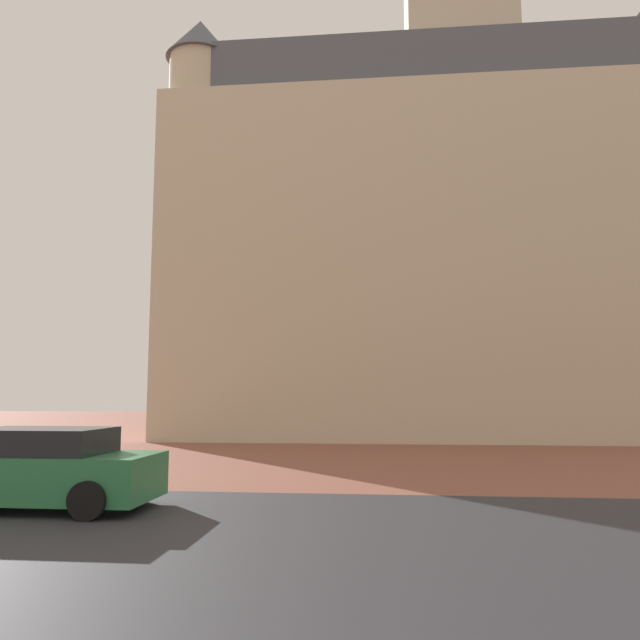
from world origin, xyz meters
name	(u,v)px	position (x,y,z in m)	size (l,w,h in m)	color
ground_plane	(330,522)	(0.00, 10.00, 0.00)	(120.00, 120.00, 0.00)	brown
street_asphalt_strip	(322,539)	(0.00, 8.81, 0.00)	(120.00, 8.04, 0.00)	#2D2D33
landmark_building	(430,233)	(3.23, 30.59, 10.05)	(24.52, 10.25, 31.97)	beige
car_green	(39,469)	(-5.32, 10.57, 0.70)	(4.19, 2.03, 1.43)	#287042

